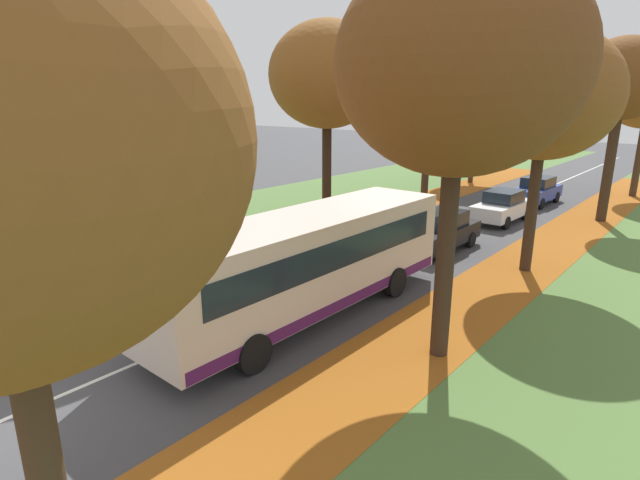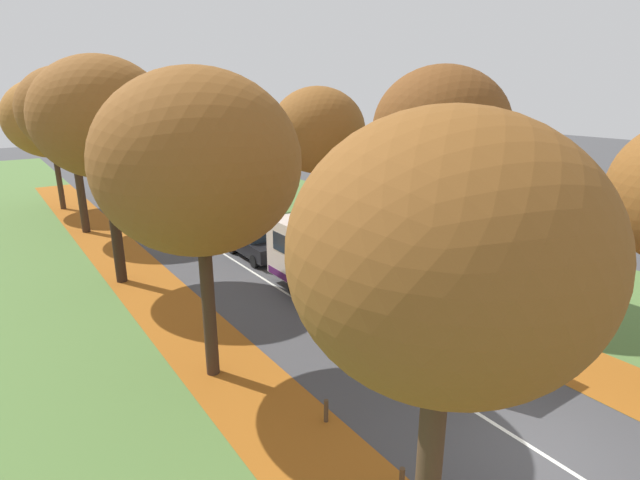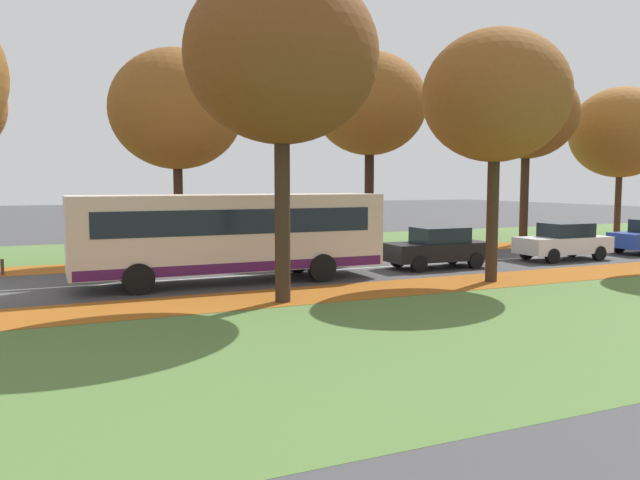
{
  "view_description": "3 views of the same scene",
  "coord_description": "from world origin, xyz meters",
  "px_view_note": "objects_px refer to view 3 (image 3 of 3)",
  "views": [
    {
      "loc": [
        10.29,
        -1.94,
        6.14
      ],
      "look_at": [
        1.27,
        8.72,
        2.16
      ],
      "focal_mm": 28.0,
      "sensor_mm": 36.0,
      "label": 1
    },
    {
      "loc": [
        -10.02,
        -5.2,
        8.41
      ],
      "look_at": [
        1.43,
        11.26,
        2.23
      ],
      "focal_mm": 28.0,
      "sensor_mm": 36.0,
      "label": 2
    },
    {
      "loc": [
        21.69,
        2.36,
        3.39
      ],
      "look_at": [
        0.83,
        11.69,
        1.27
      ],
      "focal_mm": 35.0,
      "sensor_mm": 36.0,
      "label": 3
    }
  ],
  "objects_px": {
    "tree_left_far": "(527,114)",
    "car_white_following": "(564,241)",
    "tree_left_distant": "(621,133)",
    "bus": "(230,232)",
    "tree_left_near": "(177,110)",
    "tree_left_mid": "(370,104)",
    "car_black_lead": "(437,248)",
    "bollard_second": "(2,267)",
    "tree_right_near": "(282,57)",
    "tree_right_mid": "(496,97)",
    "bollard_third": "(86,263)"
  },
  "relations": [
    {
      "from": "tree_left_near",
      "to": "bus",
      "type": "xyz_separation_m",
      "value": [
        6.3,
        0.47,
        -4.73
      ]
    },
    {
      "from": "bollard_third",
      "to": "tree_left_near",
      "type": "bearing_deg",
      "value": 111.01
    },
    {
      "from": "tree_right_near",
      "to": "bollard_third",
      "type": "distance_m",
      "value": 11.96
    },
    {
      "from": "tree_left_far",
      "to": "bollard_second",
      "type": "xyz_separation_m",
      "value": [
        1.5,
        -25.69,
        -6.8
      ]
    },
    {
      "from": "tree_right_mid",
      "to": "bus",
      "type": "relative_size",
      "value": 0.81
    },
    {
      "from": "tree_left_near",
      "to": "car_black_lead",
      "type": "xyz_separation_m",
      "value": [
        6.21,
        8.94,
        -5.62
      ]
    },
    {
      "from": "bollard_third",
      "to": "bus",
      "type": "xyz_separation_m",
      "value": [
        4.81,
        4.34,
        1.38
      ]
    },
    {
      "from": "tree_left_near",
      "to": "bollard_second",
      "type": "xyz_separation_m",
      "value": [
        1.46,
        -6.73,
        -6.13
      ]
    },
    {
      "from": "tree_left_near",
      "to": "tree_left_distant",
      "type": "bearing_deg",
      "value": 90.41
    },
    {
      "from": "tree_left_mid",
      "to": "bollard_third",
      "type": "distance_m",
      "value": 15.07
    },
    {
      "from": "bollard_third",
      "to": "car_white_following",
      "type": "relative_size",
      "value": 0.15
    },
    {
      "from": "tree_left_far",
      "to": "bus",
      "type": "bearing_deg",
      "value": -71.07
    },
    {
      "from": "tree_left_far",
      "to": "tree_right_mid",
      "type": "xyz_separation_m",
      "value": [
        9.89,
        -10.34,
        -0.87
      ]
    },
    {
      "from": "tree_left_far",
      "to": "tree_right_mid",
      "type": "bearing_deg",
      "value": -46.26
    },
    {
      "from": "car_black_lead",
      "to": "bollard_second",
      "type": "bearing_deg",
      "value": -106.88
    },
    {
      "from": "car_black_lead",
      "to": "car_white_following",
      "type": "height_order",
      "value": "same"
    },
    {
      "from": "tree_left_distant",
      "to": "bollard_third",
      "type": "bearing_deg",
      "value": -86.83
    },
    {
      "from": "tree_left_mid",
      "to": "bollard_third",
      "type": "relative_size",
      "value": 14.84
    },
    {
      "from": "tree_left_mid",
      "to": "tree_right_near",
      "type": "xyz_separation_m",
      "value": [
        10.71,
        -8.59,
        -0.35
      ]
    },
    {
      "from": "tree_right_mid",
      "to": "car_black_lead",
      "type": "distance_m",
      "value": 6.54
    },
    {
      "from": "tree_left_mid",
      "to": "bus",
      "type": "relative_size",
      "value": 0.93
    },
    {
      "from": "tree_left_far",
      "to": "tree_left_near",
      "type": "bearing_deg",
      "value": -89.87
    },
    {
      "from": "tree_left_near",
      "to": "tree_left_far",
      "type": "xyz_separation_m",
      "value": [
        -0.04,
        18.96,
        0.67
      ]
    },
    {
      "from": "bollard_third",
      "to": "car_white_following",
      "type": "xyz_separation_m",
      "value": [
        4.83,
        19.35,
        0.49
      ]
    },
    {
      "from": "tree_left_distant",
      "to": "bollard_second",
      "type": "bearing_deg",
      "value": -87.15
    },
    {
      "from": "tree_left_distant",
      "to": "car_white_following",
      "type": "relative_size",
      "value": 2.13
    },
    {
      "from": "tree_left_far",
      "to": "bus",
      "type": "height_order",
      "value": "tree_left_far"
    },
    {
      "from": "tree_right_mid",
      "to": "car_white_following",
      "type": "relative_size",
      "value": 2.0
    },
    {
      "from": "tree_left_near",
      "to": "tree_left_distant",
      "type": "relative_size",
      "value": 0.99
    },
    {
      "from": "tree_left_distant",
      "to": "car_white_following",
      "type": "height_order",
      "value": "tree_left_distant"
    },
    {
      "from": "tree_left_distant",
      "to": "bus",
      "type": "relative_size",
      "value": 0.87
    },
    {
      "from": "tree_right_near",
      "to": "car_white_following",
      "type": "relative_size",
      "value": 2.18
    },
    {
      "from": "tree_left_near",
      "to": "bollard_second",
      "type": "bearing_deg",
      "value": -77.76
    },
    {
      "from": "tree_right_mid",
      "to": "bollard_third",
      "type": "height_order",
      "value": "tree_right_mid"
    },
    {
      "from": "tree_left_distant",
      "to": "car_white_following",
      "type": "bearing_deg",
      "value": -59.08
    },
    {
      "from": "bus",
      "to": "car_black_lead",
      "type": "distance_m",
      "value": 8.52
    },
    {
      "from": "tree_left_distant",
      "to": "tree_right_mid",
      "type": "distance_m",
      "value": 20.36
    },
    {
      "from": "tree_left_far",
      "to": "tree_right_mid",
      "type": "distance_m",
      "value": 14.33
    },
    {
      "from": "tree_left_mid",
      "to": "bus",
      "type": "height_order",
      "value": "tree_left_mid"
    },
    {
      "from": "tree_left_far",
      "to": "tree_right_near",
      "type": "relative_size",
      "value": 1.04
    },
    {
      "from": "tree_right_near",
      "to": "tree_right_mid",
      "type": "height_order",
      "value": "tree_right_near"
    },
    {
      "from": "tree_left_far",
      "to": "tree_right_near",
      "type": "height_order",
      "value": "tree_left_far"
    },
    {
      "from": "tree_left_distant",
      "to": "bollard_third",
      "type": "height_order",
      "value": "tree_left_distant"
    },
    {
      "from": "tree_left_mid",
      "to": "car_black_lead",
      "type": "relative_size",
      "value": 2.29
    },
    {
      "from": "tree_left_mid",
      "to": "tree_right_near",
      "type": "height_order",
      "value": "tree_left_mid"
    },
    {
      "from": "tree_right_mid",
      "to": "bollard_second",
      "type": "xyz_separation_m",
      "value": [
        -8.39,
        -15.35,
        -5.94
      ]
    },
    {
      "from": "tree_left_far",
      "to": "car_white_following",
      "type": "bearing_deg",
      "value": -28.72
    },
    {
      "from": "bus",
      "to": "bollard_second",
      "type": "bearing_deg",
      "value": -123.94
    },
    {
      "from": "bollard_third",
      "to": "car_black_lead",
      "type": "bearing_deg",
      "value": 69.77
    },
    {
      "from": "tree_left_mid",
      "to": "tree_left_distant",
      "type": "relative_size",
      "value": 1.07
    }
  ]
}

